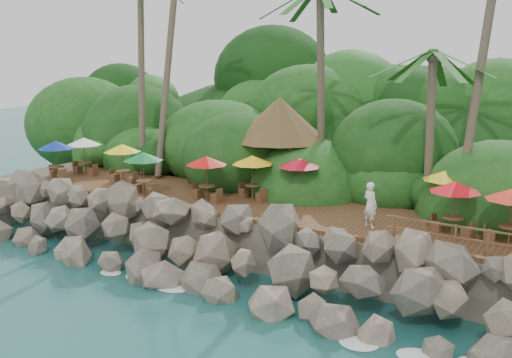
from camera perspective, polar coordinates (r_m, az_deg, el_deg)
The scene contains 11 objects.
ground at distance 24.34m, azimuth -7.60°, elevation -10.41°, with size 140.00×140.00×0.00m, color #19514F.
land_base at distance 37.18m, azimuth 8.15°, elevation -0.79°, with size 32.00×25.20×2.10m, color gray.
jungle_hill at distance 44.22m, azimuth 12.04°, elevation -0.26°, with size 44.80×28.00×15.40m, color #143811.
seawall at distance 25.40m, azimuth -4.79°, elevation -6.59°, with size 29.00×4.00×2.30m, color gray, non-canonical shape.
terrace at distance 28.27m, azimuth 0.00°, elevation -2.38°, with size 26.00×5.00×0.20m, color brown.
jungle_foliage at distance 36.54m, azimuth 7.47°, elevation -2.69°, with size 44.00×16.00×12.00m, color #143811, non-canonical shape.
foam_line at distance 24.54m, azimuth -7.15°, elevation -10.12°, with size 25.20×0.80×0.06m.
palapa at distance 30.79m, azimuth 2.21°, elevation 5.61°, with size 4.94×4.94×4.60m.
dining_clusters at distance 27.64m, azimuth 0.27°, elevation 1.21°, with size 25.54×5.14×2.10m.
railing at distance 22.27m, azimuth 19.48°, elevation -5.23°, with size 6.10×0.10×1.00m.
waiter at distance 24.58m, azimuth 10.60°, elevation -2.37°, with size 0.67×0.44×1.83m, color white.
Camera 1 is at (14.43, -17.26, 9.28)m, focal length 42.87 mm.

